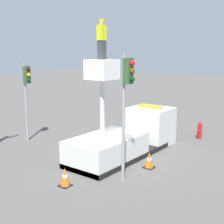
{
  "coord_description": "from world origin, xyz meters",
  "views": [
    {
      "loc": [
        -12.36,
        -9.02,
        5.26
      ],
      "look_at": [
        -1.87,
        -0.97,
        2.73
      ],
      "focal_mm": 50.0,
      "sensor_mm": 36.0,
      "label": 1
    }
  ],
  "objects_px": {
    "fire_hydrant": "(200,131)",
    "traffic_cone_curbside": "(149,160)",
    "traffic_light_across": "(27,87)",
    "traffic_cone_rear": "(65,177)",
    "worker": "(102,39)",
    "traffic_light_pole": "(126,93)",
    "bucket_truck": "(126,136)"
  },
  "relations": [
    {
      "from": "fire_hydrant",
      "to": "traffic_cone_rear",
      "type": "bearing_deg",
      "value": 171.12
    },
    {
      "from": "bucket_truck",
      "to": "fire_hydrant",
      "type": "xyz_separation_m",
      "value": [
        5.08,
        -1.96,
        -0.41
      ]
    },
    {
      "from": "traffic_light_pole",
      "to": "traffic_light_across",
      "type": "distance_m",
      "value": 8.26
    },
    {
      "from": "traffic_cone_curbside",
      "to": "fire_hydrant",
      "type": "bearing_deg",
      "value": 0.62
    },
    {
      "from": "bucket_truck",
      "to": "traffic_cone_curbside",
      "type": "bearing_deg",
      "value": -117.99
    },
    {
      "from": "traffic_cone_rear",
      "to": "traffic_cone_curbside",
      "type": "relative_size",
      "value": 1.02
    },
    {
      "from": "traffic_cone_curbside",
      "to": "worker",
      "type": "bearing_deg",
      "value": 114.35
    },
    {
      "from": "traffic_light_pole",
      "to": "bucket_truck",
      "type": "bearing_deg",
      "value": 34.53
    },
    {
      "from": "traffic_light_pole",
      "to": "traffic_cone_rear",
      "type": "relative_size",
      "value": 6.79
    },
    {
      "from": "bucket_truck",
      "to": "traffic_light_across",
      "type": "distance_m",
      "value": 6.69
    },
    {
      "from": "worker",
      "to": "traffic_light_pole",
      "type": "bearing_deg",
      "value": -116.19
    },
    {
      "from": "traffic_cone_curbside",
      "to": "traffic_cone_rear",
      "type": "bearing_deg",
      "value": 156.78
    },
    {
      "from": "traffic_light_across",
      "to": "worker",
      "type": "bearing_deg",
      "value": -93.89
    },
    {
      "from": "traffic_light_pole",
      "to": "traffic_light_across",
      "type": "xyz_separation_m",
      "value": [
        1.43,
        8.13,
        -0.4
      ]
    },
    {
      "from": "traffic_light_across",
      "to": "fire_hydrant",
      "type": "bearing_deg",
      "value": -50.24
    },
    {
      "from": "fire_hydrant",
      "to": "traffic_cone_rear",
      "type": "distance_m",
      "value": 10.06
    },
    {
      "from": "traffic_light_across",
      "to": "traffic_cone_curbside",
      "type": "bearing_deg",
      "value": -86.42
    },
    {
      "from": "traffic_light_pole",
      "to": "fire_hydrant",
      "type": "xyz_separation_m",
      "value": [
        8.1,
        0.11,
        -3.17
      ]
    },
    {
      "from": "traffic_light_across",
      "to": "traffic_cone_curbside",
      "type": "distance_m",
      "value": 8.61
    },
    {
      "from": "fire_hydrant",
      "to": "bucket_truck",
      "type": "bearing_deg",
      "value": 158.91
    },
    {
      "from": "traffic_light_across",
      "to": "fire_hydrant",
      "type": "xyz_separation_m",
      "value": [
        6.67,
        -8.01,
        -2.77
      ]
    },
    {
      "from": "traffic_light_pole",
      "to": "traffic_cone_curbside",
      "type": "xyz_separation_m",
      "value": [
        1.94,
        0.05,
        -3.33
      ]
    },
    {
      "from": "bucket_truck",
      "to": "worker",
      "type": "relative_size",
      "value": 4.08
    },
    {
      "from": "bucket_truck",
      "to": "traffic_cone_rear",
      "type": "height_order",
      "value": "bucket_truck"
    },
    {
      "from": "traffic_light_across",
      "to": "fire_hydrant",
      "type": "relative_size",
      "value": 4.4
    },
    {
      "from": "worker",
      "to": "traffic_light_across",
      "type": "xyz_separation_m",
      "value": [
        0.41,
        6.05,
        -2.54
      ]
    },
    {
      "from": "fire_hydrant",
      "to": "traffic_cone_curbside",
      "type": "height_order",
      "value": "fire_hydrant"
    },
    {
      "from": "fire_hydrant",
      "to": "traffic_cone_curbside",
      "type": "bearing_deg",
      "value": -179.38
    },
    {
      "from": "traffic_cone_rear",
      "to": "fire_hydrant",
      "type": "bearing_deg",
      "value": -8.88
    },
    {
      "from": "traffic_light_across",
      "to": "traffic_cone_rear",
      "type": "height_order",
      "value": "traffic_light_across"
    },
    {
      "from": "fire_hydrant",
      "to": "traffic_cone_rear",
      "type": "height_order",
      "value": "fire_hydrant"
    },
    {
      "from": "bucket_truck",
      "to": "traffic_cone_curbside",
      "type": "distance_m",
      "value": 2.37
    }
  ]
}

